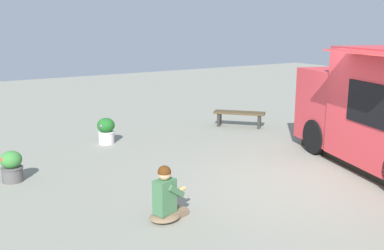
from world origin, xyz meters
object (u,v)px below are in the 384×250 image
at_px(plaza_bench, 239,116).
at_px(person_customer, 166,199).
at_px(planter_flowering_far, 106,130).
at_px(planter_flowering_near, 12,166).

bearing_deg(plaza_bench, person_customer, -48.58).
distance_m(person_customer, planter_flowering_far, 4.86).
relative_size(planter_flowering_near, planter_flowering_far, 0.92).
relative_size(person_customer, planter_flowering_far, 1.33).
relative_size(planter_flowering_near, plaza_bench, 0.44).
bearing_deg(planter_flowering_near, plaza_bench, 101.09).
relative_size(person_customer, planter_flowering_near, 1.45).
height_order(planter_flowering_near, planter_flowering_far, planter_flowering_far).
bearing_deg(person_customer, planter_flowering_far, 168.55).
xyz_separation_m(person_customer, planter_flowering_near, (-3.11, -1.64, -0.03)).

